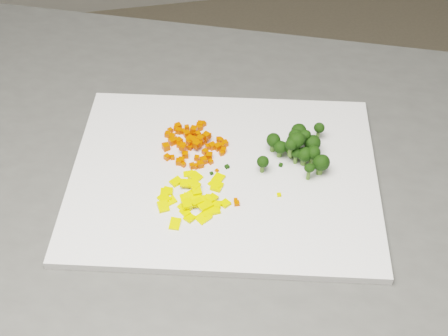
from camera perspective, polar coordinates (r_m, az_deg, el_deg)
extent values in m
cube|color=white|center=(0.88, 0.00, -0.72)|extent=(0.49, 0.42, 0.01)
cube|color=#E43C02|center=(0.91, -0.20, 2.04)|extent=(0.01, 0.01, 0.01)
cube|color=#E43C02|center=(0.91, -1.63, 2.96)|extent=(0.01, 0.01, 0.01)
cube|color=#E43C02|center=(0.89, -5.22, 0.99)|extent=(0.01, 0.01, 0.01)
cube|color=#E43C02|center=(0.90, -2.53, 2.17)|extent=(0.01, 0.01, 0.01)
cube|color=#E43C02|center=(0.88, -2.18, 0.33)|extent=(0.01, 0.01, 0.01)
cube|color=#E43C02|center=(0.90, -1.08, 2.02)|extent=(0.01, 0.01, 0.01)
cube|color=#E43C02|center=(0.92, -3.12, 2.72)|extent=(0.01, 0.01, 0.01)
cube|color=#E43C02|center=(0.89, -3.55, 1.21)|extent=(0.01, 0.01, 0.01)
cube|color=#E43C02|center=(0.93, -3.30, 3.23)|extent=(0.01, 0.01, 0.01)
cube|color=#E43C02|center=(0.94, -2.26, 3.72)|extent=(0.01, 0.01, 0.01)
cube|color=#E43C02|center=(0.90, -2.25, 2.25)|extent=(0.01, 0.01, 0.01)
cube|color=#E43C02|center=(0.91, -4.15, 2.10)|extent=(0.01, 0.01, 0.01)
cube|color=#E43C02|center=(0.90, -3.76, 2.04)|extent=(0.01, 0.01, 0.01)
cube|color=#E43C02|center=(0.92, -4.41, 2.59)|extent=(0.01, 0.01, 0.01)
cube|color=#E43C02|center=(0.94, -3.42, 3.72)|extent=(0.01, 0.01, 0.01)
cube|color=#E43C02|center=(0.93, -3.78, 3.37)|extent=(0.01, 0.01, 0.01)
cube|color=#E43C02|center=(0.90, -0.58, 1.94)|extent=(0.01, 0.01, 0.01)
cube|color=#E43C02|center=(0.91, -3.05, 2.75)|extent=(0.01, 0.01, 0.01)
cube|color=#E43C02|center=(0.90, -2.20, 2.66)|extent=(0.01, 0.01, 0.01)
cube|color=#E43C02|center=(0.92, -2.61, 3.22)|extent=(0.01, 0.01, 0.01)
cube|color=#E43C02|center=(0.91, -2.16, 2.33)|extent=(0.01, 0.01, 0.01)
cube|color=#E43C02|center=(0.92, -4.76, 2.85)|extent=(0.01, 0.01, 0.01)
cube|color=#E43C02|center=(0.89, -2.50, 0.92)|extent=(0.01, 0.01, 0.01)
cube|color=#E43C02|center=(0.91, -2.87, 2.45)|extent=(0.01, 0.01, 0.01)
cube|color=#E43C02|center=(0.88, -3.72, 0.30)|extent=(0.01, 0.01, 0.01)
cube|color=#E43C02|center=(0.91, -2.81, 2.69)|extent=(0.01, 0.01, 0.01)
cube|color=#E43C02|center=(0.90, -2.31, 2.35)|extent=(0.01, 0.01, 0.01)
cube|color=#E43C02|center=(0.94, -4.40, 3.66)|extent=(0.01, 0.01, 0.01)
cube|color=#E43C02|center=(0.91, -1.46, 1.96)|extent=(0.01, 0.01, 0.01)
cube|color=#E43C02|center=(0.90, -3.28, 2.51)|extent=(0.01, 0.01, 0.01)
cube|color=#E43C02|center=(0.91, -1.91, 2.55)|extent=(0.01, 0.01, 0.01)
cube|color=#E43C02|center=(0.88, -1.23, 0.58)|extent=(0.01, 0.01, 0.01)
cube|color=#E43C02|center=(0.92, -2.77, 3.52)|extent=(0.01, 0.01, 0.01)
cube|color=#E43C02|center=(0.90, -0.23, 1.36)|extent=(0.01, 0.01, 0.01)
cube|color=#E43C02|center=(0.91, -3.13, 1.90)|extent=(0.01, 0.01, 0.01)
cube|color=#E43C02|center=(0.94, -2.33, 3.94)|extent=(0.01, 0.01, 0.01)
cube|color=#E43C02|center=(0.90, -2.84, 2.53)|extent=(0.01, 0.01, 0.01)
cube|color=#E43C02|center=(0.91, -5.32, 1.93)|extent=(0.01, 0.01, 0.01)
cube|color=#E43C02|center=(0.91, -5.48, 2.05)|extent=(0.01, 0.01, 0.01)
cube|color=#E43C02|center=(0.89, -1.35, 1.12)|extent=(0.01, 0.01, 0.01)
cube|color=#E43C02|center=(0.93, -3.45, 3.12)|extent=(0.01, 0.01, 0.01)
cube|color=#E43C02|center=(0.90, -1.74, 1.49)|extent=(0.01, 0.01, 0.01)
cube|color=#E43C02|center=(0.91, -2.83, 2.43)|extent=(0.01, 0.01, 0.01)
cube|color=#E43C02|center=(0.91, -4.13, 2.46)|extent=(0.01, 0.01, 0.01)
cube|color=#E43C02|center=(0.89, -3.90, 0.68)|extent=(0.01, 0.01, 0.01)
cube|color=#E43C02|center=(0.90, -3.63, 1.24)|extent=(0.01, 0.01, 0.01)
cube|color=#E43C02|center=(0.91, 0.09, 2.26)|extent=(0.01, 0.01, 0.01)
cube|color=#E43C02|center=(0.90, -3.18, 2.36)|extent=(0.01, 0.01, 0.01)
cube|color=#E43C02|center=(0.88, -2.59, 0.15)|extent=(0.01, 0.01, 0.01)
cube|color=#E43C02|center=(0.90, -2.56, 2.46)|extent=(0.01, 0.01, 0.01)
cube|color=#E43C02|center=(0.93, -4.94, 3.45)|extent=(0.01, 0.01, 0.01)
cube|color=#E43C02|center=(0.94, -1.87, 4.06)|extent=(0.01, 0.01, 0.01)
cube|color=#E43C02|center=(0.88, -4.14, 0.57)|extent=(0.01, 0.01, 0.01)
cube|color=#E43C02|center=(0.90, -3.77, 1.89)|extent=(0.01, 0.01, 0.01)
cube|color=#E43C02|center=(0.92, -0.50, 2.62)|extent=(0.01, 0.01, 0.01)
cube|color=#E43C02|center=(0.92, -1.41, 2.96)|extent=(0.01, 0.01, 0.01)
cube|color=#E43C02|center=(0.91, -4.75, 2.43)|extent=(0.01, 0.01, 0.01)
cube|color=#E43C02|center=(0.91, -4.13, 2.31)|extent=(0.01, 0.01, 0.01)
cube|color=#E43C02|center=(0.90, -0.04, 1.62)|extent=(0.01, 0.01, 0.01)
cube|color=#E43C02|center=(0.92, -3.11, 3.02)|extent=(0.01, 0.01, 0.01)
cube|color=#E43C02|center=(0.92, -1.88, 2.67)|extent=(0.01, 0.01, 0.01)
cube|color=#E43C02|center=(0.94, -4.22, 3.83)|extent=(0.01, 0.01, 0.01)
cube|color=#E43C02|center=(0.92, -0.30, 2.54)|extent=(0.01, 0.01, 0.01)
cube|color=#E43C02|center=(0.93, -5.18, 3.08)|extent=(0.01, 0.01, 0.01)
cube|color=#E43C02|center=(0.94, -2.16, 4.00)|extent=(0.01, 0.01, 0.01)
cube|color=#E43C02|center=(0.88, -2.92, 0.20)|extent=(0.01, 0.01, 0.01)
cube|color=#E43C02|center=(0.93, -4.17, 3.40)|extent=(0.01, 0.01, 0.01)
cube|color=#E43C02|center=(0.88, -1.89, 0.70)|extent=(0.01, 0.01, 0.01)
cube|color=#E43C02|center=(0.91, -2.38, 3.12)|extent=(0.01, 0.01, 0.01)
cube|color=#E43C02|center=(0.89, -4.73, 0.97)|extent=(0.01, 0.01, 0.01)
cube|color=yellow|center=(0.84, -5.48, -2.81)|extent=(0.02, 0.02, 0.01)
cube|color=yellow|center=(0.83, -1.66, -2.84)|extent=(0.01, 0.01, 0.01)
cube|color=yellow|center=(0.84, -1.58, -2.93)|extent=(0.02, 0.02, 0.01)
cube|color=yellow|center=(0.83, -0.87, -3.38)|extent=(0.02, 0.01, 0.01)
cube|color=yellow|center=(0.83, -2.50, -3.13)|extent=(0.02, 0.02, 0.01)
cube|color=yellow|center=(0.87, -2.63, -0.83)|extent=(0.02, 0.02, 0.01)
cube|color=yellow|center=(0.81, -4.51, -5.11)|extent=(0.02, 0.02, 0.01)
cube|color=yellow|center=(0.85, -5.33, -2.22)|extent=(0.02, 0.02, 0.00)
cube|color=yellow|center=(0.84, -3.50, -2.86)|extent=(0.02, 0.02, 0.01)
cube|color=yellow|center=(0.84, -2.51, -2.04)|extent=(0.01, 0.02, 0.01)
cube|color=yellow|center=(0.83, -5.58, -3.54)|extent=(0.02, 0.02, 0.01)
cube|color=yellow|center=(0.84, -2.54, -2.63)|extent=(0.02, 0.02, 0.01)
cube|color=yellow|center=(0.82, -3.58, -4.07)|extent=(0.02, 0.02, 0.01)
cube|color=yellow|center=(0.86, -0.52, -0.93)|extent=(0.02, 0.02, 0.01)
cube|color=yellow|center=(0.83, -3.44, -3.28)|extent=(0.01, 0.02, 0.01)
cube|color=yellow|center=(0.85, -5.26, -2.14)|extent=(0.02, 0.02, 0.01)
cube|color=yellow|center=(0.83, -1.77, -3.40)|extent=(0.02, 0.02, 0.00)
cube|color=yellow|center=(0.83, -1.14, -2.78)|extent=(0.02, 0.02, 0.01)
cube|color=yellow|center=(0.85, -2.70, -1.55)|extent=(0.02, 0.02, 0.01)
cube|color=yellow|center=(0.86, -4.40, -1.26)|extent=(0.02, 0.02, 0.01)
cube|color=yellow|center=(0.87, -3.25, -0.54)|extent=(0.02, 0.01, 0.00)
cube|color=yellow|center=(0.82, -1.91, -4.56)|extent=(0.02, 0.02, 0.01)
cube|color=yellow|center=(0.84, -3.20, -2.81)|extent=(0.02, 0.02, 0.01)
cube|color=yellow|center=(0.82, -3.15, -4.59)|extent=(0.02, 0.02, 0.01)
cube|color=yellow|center=(0.85, -3.15, -2.40)|extent=(0.02, 0.02, 0.00)
cube|color=yellow|center=(0.85, -0.80, -1.54)|extent=(0.02, 0.02, 0.01)
cube|color=yellow|center=(0.82, -1.50, -4.12)|extent=(0.01, 0.01, 0.01)
cube|color=yellow|center=(0.83, 0.11, -3.26)|extent=(0.02, 0.02, 0.01)
cube|color=yellow|center=(0.84, -4.87, -3.01)|extent=(0.02, 0.02, 0.01)
cube|color=yellow|center=(0.85, -3.37, -1.39)|extent=(0.02, 0.02, 0.00)
cube|color=yellow|center=(0.84, -2.21, -3.07)|extent=(0.02, 0.02, 0.01)
cube|color=yellow|center=(0.83, -0.99, -3.78)|extent=(0.02, 0.02, 0.01)
cube|color=yellow|center=(0.83, -3.62, -3.65)|extent=(0.02, 0.02, 0.00)
cube|color=yellow|center=(0.85, -0.66, -1.70)|extent=(0.02, 0.02, 0.01)
cube|color=black|center=(0.87, -1.15, -0.49)|extent=(0.01, 0.01, 0.00)
cube|color=yellow|center=(0.91, 5.55, 1.89)|extent=(0.01, 0.01, 0.00)
cube|color=#E43C02|center=(0.83, 1.17, -3.24)|extent=(0.01, 0.01, 0.00)
cube|color=black|center=(0.88, 5.21, 0.29)|extent=(0.01, 0.01, 0.00)
cube|color=#E43C02|center=(0.84, 1.06, -2.93)|extent=(0.01, 0.01, 0.00)
cube|color=#E43C02|center=(0.87, -0.66, -0.24)|extent=(0.01, 0.01, 0.00)
cube|color=black|center=(0.88, 0.28, 0.13)|extent=(0.01, 0.01, 0.00)
cube|color=yellow|center=(0.85, 5.05, -2.46)|extent=(0.01, 0.01, 0.00)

